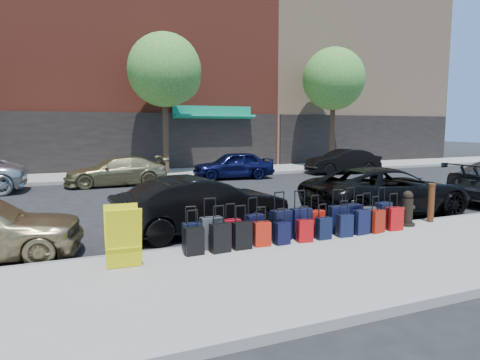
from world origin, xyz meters
name	(u,v)px	position (x,y,z in m)	size (l,w,h in m)	color
ground	(221,207)	(0.00, 0.00, 0.00)	(120.00, 120.00, 0.00)	black
sidewalk_near	(345,263)	(0.00, -6.50, 0.07)	(60.00, 4.00, 0.15)	gray
sidewalk_far	(155,174)	(0.00, 10.00, 0.07)	(60.00, 4.00, 0.15)	gray
curb_near	(290,238)	(0.00, -4.48, 0.07)	(60.00, 0.08, 0.15)	gray
curb_far	(164,178)	(0.00, 7.98, 0.07)	(60.00, 0.08, 0.15)	gray
building_center	(127,18)	(0.00, 17.99, 9.98)	(17.00, 12.85, 20.00)	maroon
building_right	(324,49)	(16.00, 17.99, 8.98)	(15.00, 12.12, 18.00)	tan
tree_center	(167,72)	(0.64, 9.50, 5.41)	(3.80, 3.80, 7.27)	black
tree_right	(335,81)	(11.14, 9.50, 5.41)	(3.80, 3.80, 7.27)	black
suitcase_front_0	(192,236)	(-2.43, -4.79, 0.43)	(0.38, 0.23, 0.88)	black
suitcase_front_1	(211,233)	(-2.04, -4.84, 0.47)	(0.43, 0.24, 1.03)	#3A3A3F
suitcase_front_2	(231,232)	(-1.57, -4.76, 0.42)	(0.36, 0.21, 0.87)	maroon
suitcase_front_3	(254,228)	(-1.04, -4.76, 0.45)	(0.43, 0.29, 0.97)	black
suitcase_front_4	(281,225)	(-0.44, -4.83, 0.48)	(0.47, 0.30, 1.06)	black
suitcase_front_5	(301,223)	(0.08, -4.81, 0.48)	(0.45, 0.26, 1.06)	black
suitcase_front_6	(316,223)	(0.47, -4.83, 0.44)	(0.42, 0.28, 0.93)	#B0140B
suitcase_front_7	(338,220)	(1.08, -4.81, 0.47)	(0.46, 0.31, 1.02)	black
suitcase_front_8	(351,218)	(1.46, -4.79, 0.48)	(0.44, 0.25, 1.04)	black
suitcase_front_9	(367,218)	(1.95, -4.76, 0.43)	(0.39, 0.25, 0.88)	#38373C
suitcase_front_10	(383,215)	(2.44, -4.76, 0.46)	(0.45, 0.30, 0.99)	black
suitcase_back_0	(194,241)	(-2.49, -5.11, 0.42)	(0.37, 0.23, 0.87)	black
suitcase_back_1	(220,238)	(-1.96, -5.15, 0.44)	(0.41, 0.26, 0.92)	black
suitcase_back_2	(242,235)	(-1.48, -5.11, 0.43)	(0.38, 0.23, 0.89)	black
suitcase_back_3	(262,234)	(-1.02, -5.08, 0.41)	(0.36, 0.23, 0.82)	#AD1A0B
suitcase_back_4	(282,233)	(-0.58, -5.13, 0.39)	(0.33, 0.20, 0.76)	black
suitcase_back_5	(305,231)	(-0.04, -5.15, 0.39)	(0.35, 0.23, 0.78)	#A20A0D
suitcase_back_6	(324,228)	(0.46, -5.12, 0.39)	(0.33, 0.20, 0.78)	black
suitcase_back_7	(345,225)	(1.02, -5.13, 0.40)	(0.36, 0.22, 0.82)	black
suitcase_back_8	(361,222)	(1.50, -5.10, 0.43)	(0.40, 0.26, 0.91)	black
suitcase_back_9	(377,221)	(1.93, -5.12, 0.42)	(0.39, 0.26, 0.85)	maroon
suitcase_back_10	(394,219)	(2.48, -5.10, 0.43)	(0.38, 0.24, 0.89)	#B20B0E
fire_hydrant	(407,209)	(3.13, -4.83, 0.55)	(0.44, 0.39, 0.88)	black
bollard	(431,202)	(4.00, -4.76, 0.66)	(0.18, 0.18, 1.00)	#38190C
display_rack	(123,237)	(-3.83, -5.28, 0.68)	(0.63, 0.68, 1.07)	yellow
car_near_1	(202,205)	(-1.64, -3.05, 0.70)	(1.48, 4.25, 1.40)	black
car_near_2	(387,191)	(4.14, -3.00, 0.71)	(2.34, 5.08, 1.41)	black
car_far_1	(116,171)	(-2.43, 6.67, 0.64)	(1.80, 4.43, 1.28)	#92865A
car_far_2	(233,165)	(3.28, 6.94, 0.69)	(1.63, 4.05, 1.38)	#0C0F36
car_far_3	(343,161)	(9.83, 6.78, 0.68)	(1.44, 4.12, 1.36)	black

